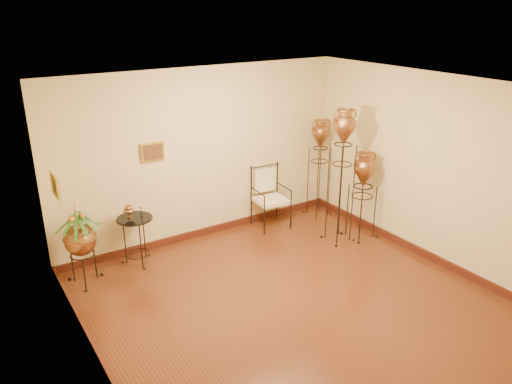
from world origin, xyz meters
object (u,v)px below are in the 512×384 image
amphora_mid (319,167)px  planter_urn (80,237)px  amphora_tall (341,175)px  side_table (136,240)px  armchair (271,198)px

amphora_mid → planter_urn: amphora_mid is taller
planter_urn → amphora_tall: bearing=-12.8°
side_table → planter_urn: bearing=-170.2°
amphora_mid → armchair: (-1.05, 0.00, -0.38)m
amphora_tall → planter_urn: size_ratio=1.73×
planter_urn → amphora_mid: bearing=1.8°
armchair → side_table: size_ratio=1.13×
armchair → side_table: (-2.43, 0.00, -0.14)m
amphora_mid → amphora_tall: bearing=-111.6°
amphora_tall → armchair: 1.35m
amphora_tall → side_table: bearing=161.5°
amphora_mid → side_table: 3.51m
amphora_mid → armchair: 1.11m
amphora_mid → armchair: bearing=179.8°
amphora_mid → side_table: bearing=179.9°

